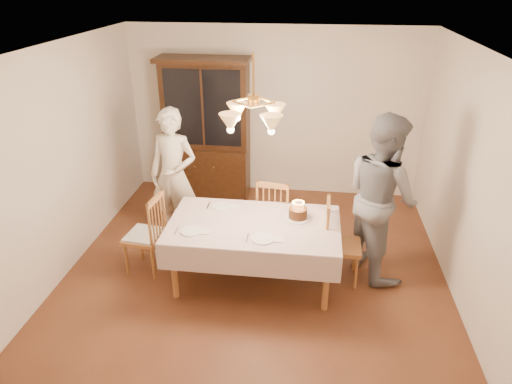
# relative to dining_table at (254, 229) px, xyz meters

# --- Properties ---
(ground) EXTENTS (5.00, 5.00, 0.00)m
(ground) POSITION_rel_dining_table_xyz_m (0.00, 0.00, -0.68)
(ground) COLOR #552A18
(ground) RESTS_ON ground
(room_shell) EXTENTS (5.00, 5.00, 5.00)m
(room_shell) POSITION_rel_dining_table_xyz_m (0.00, 0.00, 0.90)
(room_shell) COLOR white
(room_shell) RESTS_ON ground
(dining_table) EXTENTS (1.90, 1.10, 0.76)m
(dining_table) POSITION_rel_dining_table_xyz_m (0.00, 0.00, 0.00)
(dining_table) COLOR #985B2C
(dining_table) RESTS_ON ground
(china_hutch) EXTENTS (1.38, 0.54, 2.16)m
(china_hutch) POSITION_rel_dining_table_xyz_m (-1.03, 2.25, 0.36)
(china_hutch) COLOR black
(china_hutch) RESTS_ON ground
(chair_far_side) EXTENTS (0.50, 0.49, 1.00)m
(chair_far_side) POSITION_rel_dining_table_xyz_m (0.18, 0.74, -0.24)
(chair_far_side) COLOR #985B2C
(chair_far_side) RESTS_ON ground
(chair_left_end) EXTENTS (0.47, 0.49, 1.00)m
(chair_left_end) POSITION_rel_dining_table_xyz_m (-1.30, 0.05, -0.23)
(chair_left_end) COLOR #985B2C
(chair_left_end) RESTS_ON ground
(chair_right_end) EXTENTS (0.43, 0.45, 1.00)m
(chair_right_end) POSITION_rel_dining_table_xyz_m (0.99, 0.16, -0.24)
(chair_right_end) COLOR #985B2C
(chair_right_end) RESTS_ON ground
(elderly_woman) EXTENTS (0.71, 0.52, 1.77)m
(elderly_woman) POSITION_rel_dining_table_xyz_m (-1.17, 0.89, 0.20)
(elderly_woman) COLOR #F5E8CF
(elderly_woman) RESTS_ON ground
(adult_in_grey) EXTENTS (1.08, 1.17, 1.95)m
(adult_in_grey) POSITION_rel_dining_table_xyz_m (1.41, 0.43, 0.29)
(adult_in_grey) COLOR slate
(adult_in_grey) RESTS_ON ground
(birthday_cake) EXTENTS (0.30, 0.30, 0.21)m
(birthday_cake) POSITION_rel_dining_table_xyz_m (0.48, 0.18, 0.13)
(birthday_cake) COLOR white
(birthday_cake) RESTS_ON dining_table
(place_setting_near_left) EXTENTS (0.38, 0.23, 0.02)m
(place_setting_near_left) POSITION_rel_dining_table_xyz_m (-0.63, -0.26, 0.08)
(place_setting_near_left) COLOR white
(place_setting_near_left) RESTS_ON dining_table
(place_setting_near_right) EXTENTS (0.39, 0.24, 0.02)m
(place_setting_near_right) POSITION_rel_dining_table_xyz_m (0.15, -0.32, 0.08)
(place_setting_near_right) COLOR white
(place_setting_near_right) RESTS_ON dining_table
(place_setting_far_left) EXTENTS (0.38, 0.23, 0.02)m
(place_setting_far_left) POSITION_rel_dining_table_xyz_m (-0.42, 0.35, 0.08)
(place_setting_far_left) COLOR white
(place_setting_far_left) RESTS_ON dining_table
(chandelier) EXTENTS (0.62, 0.62, 0.73)m
(chandelier) POSITION_rel_dining_table_xyz_m (-0.00, -0.00, 1.29)
(chandelier) COLOR #BF8C3F
(chandelier) RESTS_ON ground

